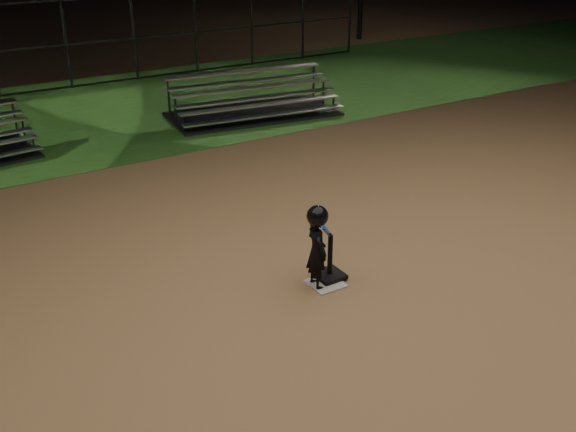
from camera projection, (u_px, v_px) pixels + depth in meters
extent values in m
plane|color=#A6794B|center=(326.00, 284.00, 9.10)|extent=(80.00, 80.00, 0.00)
cube|color=#2B601F|center=(104.00, 112.00, 16.80)|extent=(60.00, 8.00, 0.01)
cube|color=beige|center=(326.00, 283.00, 9.09)|extent=(0.45, 0.45, 0.02)
cube|color=black|center=(329.00, 275.00, 9.22)|extent=(0.38, 0.38, 0.06)
cylinder|color=black|center=(330.00, 254.00, 9.08)|extent=(0.07, 0.07, 0.60)
imported|color=black|center=(317.00, 251.00, 8.82)|extent=(0.29, 0.42, 1.09)
sphere|color=black|center=(317.00, 216.00, 8.60)|extent=(0.29, 0.29, 0.29)
cylinder|color=blue|center=(327.00, 231.00, 8.58)|extent=(0.45, 0.46, 0.43)
cylinder|color=black|center=(331.00, 235.00, 8.82)|extent=(0.15, 0.16, 0.14)
cube|color=#B1B1B6|center=(262.00, 105.00, 15.93)|extent=(4.15, 0.75, 0.04)
cube|color=#B1B1B6|center=(266.00, 115.00, 15.77)|extent=(4.15, 0.75, 0.03)
cube|color=#B1B1B6|center=(253.00, 88.00, 16.28)|extent=(4.15, 0.75, 0.04)
cube|color=#B1B1B6|center=(257.00, 98.00, 16.12)|extent=(4.15, 0.75, 0.03)
cube|color=#B1B1B6|center=(244.00, 71.00, 16.62)|extent=(4.15, 0.75, 0.04)
cube|color=#B1B1B6|center=(248.00, 81.00, 16.46)|extent=(4.15, 0.75, 0.03)
cube|color=#38383D|center=(253.00, 114.00, 16.56)|extent=(4.36, 2.51, 0.06)
cube|color=#38383D|center=(72.00, 86.00, 19.09)|extent=(20.00, 0.05, 0.05)
cube|color=#38383D|center=(66.00, 44.00, 18.58)|extent=(20.00, 0.05, 0.05)
cube|color=#38383D|center=(60.00, 0.00, 18.07)|extent=(20.00, 0.05, 0.05)
cylinder|color=#38383D|center=(66.00, 44.00, 18.58)|extent=(0.08, 0.08, 2.50)
cylinder|color=#38383D|center=(224.00, 29.00, 20.96)|extent=(0.08, 0.08, 2.50)
cylinder|color=#38383D|center=(350.00, 17.00, 23.34)|extent=(0.08, 0.08, 2.50)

